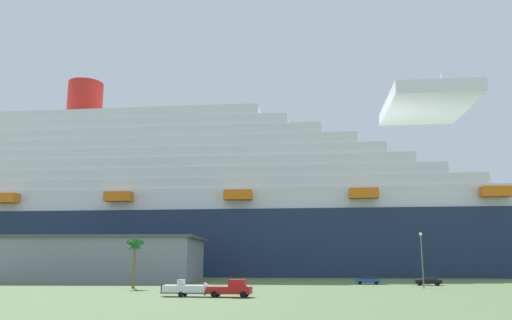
{
  "coord_description": "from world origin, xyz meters",
  "views": [
    {
      "loc": [
        5.4,
        -90.94,
        4.5
      ],
      "look_at": [
        3.93,
        37.13,
        29.88
      ],
      "focal_mm": 35.89,
      "sensor_mm": 36.0,
      "label": 1
    }
  ],
  "objects_px": {
    "pickup_truck": "(232,289)",
    "parked_car_black_coupe": "(429,281)",
    "street_lamp": "(422,252)",
    "parked_car_blue_suv": "(368,280)",
    "palm_tree": "(135,248)",
    "cruise_ship": "(179,210)",
    "small_boat_on_trailer": "(190,289)"
  },
  "relations": [
    {
      "from": "cruise_ship",
      "to": "palm_tree",
      "type": "xyz_separation_m",
      "value": [
        4.77,
        -75.27,
        -13.85
      ]
    },
    {
      "from": "small_boat_on_trailer",
      "to": "street_lamp",
      "type": "bearing_deg",
      "value": 29.19
    },
    {
      "from": "pickup_truck",
      "to": "parked_car_black_coupe",
      "type": "xyz_separation_m",
      "value": [
        35.28,
        32.05,
        -0.21
      ]
    },
    {
      "from": "pickup_truck",
      "to": "parked_car_black_coupe",
      "type": "distance_m",
      "value": 47.66
    },
    {
      "from": "pickup_truck",
      "to": "parked_car_blue_suv",
      "type": "distance_m",
      "value": 44.36
    },
    {
      "from": "pickup_truck",
      "to": "palm_tree",
      "type": "relative_size",
      "value": 0.7
    },
    {
      "from": "small_boat_on_trailer",
      "to": "pickup_truck",
      "type": "bearing_deg",
      "value": -9.0
    },
    {
      "from": "street_lamp",
      "to": "parked_car_black_coupe",
      "type": "relative_size",
      "value": 1.86
    },
    {
      "from": "cruise_ship",
      "to": "small_boat_on_trailer",
      "type": "height_order",
      "value": "cruise_ship"
    },
    {
      "from": "cruise_ship",
      "to": "street_lamp",
      "type": "bearing_deg",
      "value": -54.6
    },
    {
      "from": "parked_car_blue_suv",
      "to": "parked_car_black_coupe",
      "type": "bearing_deg",
      "value": -24.22
    },
    {
      "from": "pickup_truck",
      "to": "small_boat_on_trailer",
      "type": "height_order",
      "value": "pickup_truck"
    },
    {
      "from": "pickup_truck",
      "to": "palm_tree",
      "type": "height_order",
      "value": "palm_tree"
    },
    {
      "from": "pickup_truck",
      "to": "street_lamp",
      "type": "distance_m",
      "value": 37.88
    },
    {
      "from": "palm_tree",
      "to": "parked_car_black_coupe",
      "type": "distance_m",
      "value": 54.53
    },
    {
      "from": "small_boat_on_trailer",
      "to": "parked_car_black_coupe",
      "type": "distance_m",
      "value": 51.3
    },
    {
      "from": "cruise_ship",
      "to": "parked_car_blue_suv",
      "type": "relative_size",
      "value": 60.34
    },
    {
      "from": "pickup_truck",
      "to": "small_boat_on_trailer",
      "type": "bearing_deg",
      "value": 171.0
    },
    {
      "from": "cruise_ship",
      "to": "parked_car_blue_suv",
      "type": "height_order",
      "value": "cruise_ship"
    },
    {
      "from": "cruise_ship",
      "to": "palm_tree",
      "type": "bearing_deg",
      "value": -86.38
    },
    {
      "from": "palm_tree",
      "to": "parked_car_blue_suv",
      "type": "relative_size",
      "value": 1.68
    },
    {
      "from": "small_boat_on_trailer",
      "to": "parked_car_blue_suv",
      "type": "relative_size",
      "value": 1.59
    },
    {
      "from": "parked_car_black_coupe",
      "to": "parked_car_blue_suv",
      "type": "xyz_separation_m",
      "value": [
        -10.42,
        4.69,
        -0.0
      ]
    },
    {
      "from": "parked_car_blue_suv",
      "to": "palm_tree",
      "type": "bearing_deg",
      "value": -160.33
    },
    {
      "from": "street_lamp",
      "to": "parked_car_blue_suv",
      "type": "xyz_separation_m",
      "value": [
        -6.14,
        15.52,
        -5.11
      ]
    },
    {
      "from": "pickup_truck",
      "to": "parked_car_blue_suv",
      "type": "relative_size",
      "value": 1.18
    },
    {
      "from": "cruise_ship",
      "to": "small_boat_on_trailer",
      "type": "relative_size",
      "value": 37.94
    },
    {
      "from": "cruise_ship",
      "to": "parked_car_blue_suv",
      "type": "xyz_separation_m",
      "value": [
        47.52,
        -59.99,
        -19.74
      ]
    },
    {
      "from": "pickup_truck",
      "to": "small_boat_on_trailer",
      "type": "relative_size",
      "value": 0.74
    },
    {
      "from": "cruise_ship",
      "to": "street_lamp",
      "type": "relative_size",
      "value": 32.01
    },
    {
      "from": "cruise_ship",
      "to": "parked_car_blue_suv",
      "type": "bearing_deg",
      "value": -51.62
    },
    {
      "from": "parked_car_blue_suv",
      "to": "small_boat_on_trailer",
      "type": "bearing_deg",
      "value": -130.19
    }
  ]
}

